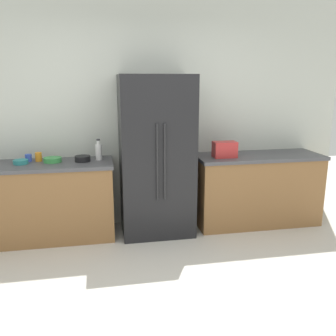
# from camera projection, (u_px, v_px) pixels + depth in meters

# --- Properties ---
(ground_plane) EXTENTS (10.22, 10.22, 0.00)m
(ground_plane) POSITION_uv_depth(u_px,v_px,m) (174.00, 304.00, 2.93)
(ground_plane) COLOR beige
(kitchen_back_panel) EXTENTS (5.11, 0.10, 2.75)m
(kitchen_back_panel) POSITION_uv_depth(u_px,v_px,m) (143.00, 114.00, 4.41)
(kitchen_back_panel) COLOR silver
(kitchen_back_panel) RESTS_ON ground_plane
(counter_left) EXTENTS (1.55, 0.61, 0.88)m
(counter_left) POSITION_uv_depth(u_px,v_px,m) (45.00, 201.00, 4.08)
(counter_left) COLOR olive
(counter_left) RESTS_ON ground_plane
(counter_right) EXTENTS (1.56, 0.61, 0.88)m
(counter_right) POSITION_uv_depth(u_px,v_px,m) (257.00, 189.00, 4.54)
(counter_right) COLOR olive
(counter_right) RESTS_ON ground_plane
(refrigerator) EXTENTS (0.83, 0.66, 1.84)m
(refrigerator) POSITION_uv_depth(u_px,v_px,m) (156.00, 156.00, 4.17)
(refrigerator) COLOR black
(refrigerator) RESTS_ON ground_plane
(toaster) EXTENTS (0.28, 0.16, 0.19)m
(toaster) POSITION_uv_depth(u_px,v_px,m) (225.00, 149.00, 4.27)
(toaster) COLOR red
(toaster) RESTS_ON counter_right
(bottle_a) EXTENTS (0.08, 0.08, 0.24)m
(bottle_a) POSITION_uv_depth(u_px,v_px,m) (99.00, 151.00, 4.13)
(bottle_a) COLOR white
(bottle_a) RESTS_ON counter_left
(cup_a) EXTENTS (0.07, 0.07, 0.10)m
(cup_a) POSITION_uv_depth(u_px,v_px,m) (39.00, 157.00, 4.07)
(cup_a) COLOR orange
(cup_a) RESTS_ON counter_left
(cup_b) EXTENTS (0.07, 0.07, 0.08)m
(cup_b) POSITION_uv_depth(u_px,v_px,m) (29.00, 158.00, 4.07)
(cup_b) COLOR blue
(cup_b) RESTS_ON counter_left
(bowl_a) EXTENTS (0.18, 0.18, 0.06)m
(bowl_a) POSITION_uv_depth(u_px,v_px,m) (83.00, 159.00, 4.07)
(bowl_a) COLOR black
(bowl_a) RESTS_ON counter_left
(bowl_b) EXTENTS (0.16, 0.16, 0.05)m
(bowl_b) POSITION_uv_depth(u_px,v_px,m) (21.00, 162.00, 3.94)
(bowl_b) COLOR teal
(bowl_b) RESTS_ON counter_left
(bowl_c) EXTENTS (0.20, 0.20, 0.05)m
(bowl_c) POSITION_uv_depth(u_px,v_px,m) (53.00, 160.00, 4.04)
(bowl_c) COLOR green
(bowl_c) RESTS_ON counter_left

